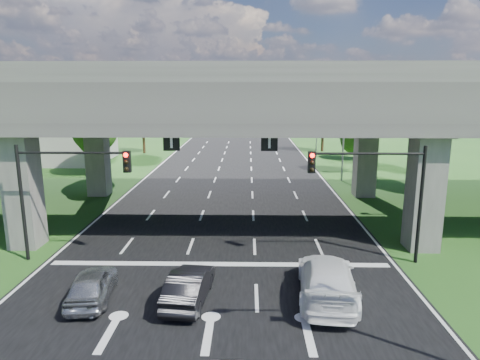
{
  "coord_description": "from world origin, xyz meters",
  "views": [
    {
      "loc": [
        1.41,
        -16.67,
        8.66
      ],
      "look_at": [
        0.94,
        8.47,
        3.32
      ],
      "focal_mm": 32.0,
      "sensor_mm": 36.0,
      "label": 1
    }
  ],
  "objects_px": {
    "signal_left": "(62,181)",
    "streetlight_beyond": "(314,111)",
    "car_dark": "(189,286)",
    "car_silver": "(92,285)",
    "car_white": "(327,279)",
    "streetlight_far": "(340,120)",
    "signal_right": "(378,182)"
  },
  "relations": [
    {
      "from": "car_white",
      "to": "signal_left",
      "type": "bearing_deg",
      "value": -10.94
    },
    {
      "from": "signal_left",
      "to": "streetlight_beyond",
      "type": "bearing_deg",
      "value": 63.57
    },
    {
      "from": "streetlight_far",
      "to": "car_white",
      "type": "xyz_separation_m",
      "value": [
        -5.36,
        -23.94,
        -4.98
      ]
    },
    {
      "from": "streetlight_beyond",
      "to": "car_silver",
      "type": "height_order",
      "value": "streetlight_beyond"
    },
    {
      "from": "signal_right",
      "to": "car_dark",
      "type": "distance_m",
      "value": 10.42
    },
    {
      "from": "signal_right",
      "to": "signal_left",
      "type": "distance_m",
      "value": 15.65
    },
    {
      "from": "signal_right",
      "to": "streetlight_far",
      "type": "xyz_separation_m",
      "value": [
        2.27,
        20.06,
        1.66
      ]
    },
    {
      "from": "car_silver",
      "to": "car_white",
      "type": "distance_m",
      "value": 9.8
    },
    {
      "from": "signal_left",
      "to": "car_white",
      "type": "xyz_separation_m",
      "value": [
        12.56,
        -3.88,
        -3.32
      ]
    },
    {
      "from": "signal_left",
      "to": "streetlight_far",
      "type": "distance_m",
      "value": 26.95
    },
    {
      "from": "car_dark",
      "to": "car_white",
      "type": "relative_size",
      "value": 0.72
    },
    {
      "from": "car_silver",
      "to": "car_white",
      "type": "bearing_deg",
      "value": 175.85
    },
    {
      "from": "streetlight_beyond",
      "to": "car_white",
      "type": "bearing_deg",
      "value": -97.64
    },
    {
      "from": "streetlight_far",
      "to": "streetlight_beyond",
      "type": "xyz_separation_m",
      "value": [
        0.0,
        16.0,
        0.0
      ]
    },
    {
      "from": "car_dark",
      "to": "car_silver",
      "type": "bearing_deg",
      "value": 4.83
    },
    {
      "from": "car_dark",
      "to": "car_white",
      "type": "bearing_deg",
      "value": -170.25
    },
    {
      "from": "car_dark",
      "to": "car_white",
      "type": "xyz_separation_m",
      "value": [
        5.74,
        0.42,
        0.15
      ]
    },
    {
      "from": "signal_right",
      "to": "car_dark",
      "type": "xyz_separation_m",
      "value": [
        -8.83,
        -4.3,
        -3.47
      ]
    },
    {
      "from": "car_silver",
      "to": "car_dark",
      "type": "height_order",
      "value": "car_dark"
    },
    {
      "from": "streetlight_beyond",
      "to": "signal_right",
      "type": "bearing_deg",
      "value": -93.61
    },
    {
      "from": "streetlight_far",
      "to": "signal_left",
      "type": "bearing_deg",
      "value": -131.78
    },
    {
      "from": "car_white",
      "to": "signal_right",
      "type": "bearing_deg",
      "value": -122.25
    },
    {
      "from": "streetlight_far",
      "to": "car_silver",
      "type": "xyz_separation_m",
      "value": [
        -15.15,
        -24.31,
        -5.15
      ]
    },
    {
      "from": "signal_left",
      "to": "car_dark",
      "type": "relative_size",
      "value": 1.45
    },
    {
      "from": "car_silver",
      "to": "streetlight_far",
      "type": "bearing_deg",
      "value": -128.25
    },
    {
      "from": "signal_right",
      "to": "car_white",
      "type": "relative_size",
      "value": 1.05
    },
    {
      "from": "streetlight_beyond",
      "to": "car_dark",
      "type": "height_order",
      "value": "streetlight_beyond"
    },
    {
      "from": "streetlight_far",
      "to": "streetlight_beyond",
      "type": "height_order",
      "value": "same"
    },
    {
      "from": "signal_right",
      "to": "car_silver",
      "type": "bearing_deg",
      "value": -161.73
    },
    {
      "from": "streetlight_far",
      "to": "car_dark",
      "type": "distance_m",
      "value": 27.26
    },
    {
      "from": "signal_left",
      "to": "streetlight_far",
      "type": "height_order",
      "value": "streetlight_far"
    },
    {
      "from": "streetlight_far",
      "to": "car_white",
      "type": "relative_size",
      "value": 1.74
    }
  ]
}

